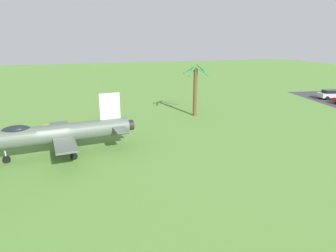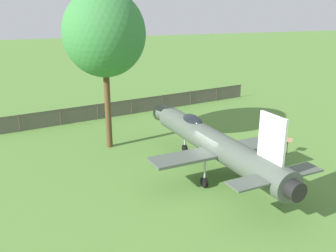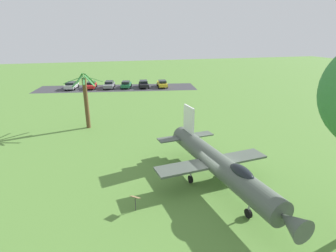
{
  "view_description": "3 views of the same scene",
  "coord_description": "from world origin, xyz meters",
  "px_view_note": "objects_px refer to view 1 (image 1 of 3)",
  "views": [
    {
      "loc": [
        -2.19,
        25.2,
        9.65
      ],
      "look_at": [
        -10.3,
        -0.88,
        1.5
      ],
      "focal_mm": 31.36,
      "sensor_mm": 36.0,
      "label": 1
    },
    {
      "loc": [
        -19.01,
        9.83,
        10.07
      ],
      "look_at": [
        2.7,
        2.07,
        2.5
      ],
      "focal_mm": 40.17,
      "sensor_mm": 36.0,
      "label": 2
    },
    {
      "loc": [
        15.94,
        -8.13,
        10.92
      ],
      "look_at": [
        -10.3,
        -0.88,
        1.5
      ],
      "focal_mm": 28.65,
      "sensor_mm": 36.0,
      "label": 3
    }
  ],
  "objects_px": {
    "display_jet": "(49,134)",
    "info_plaque": "(47,127)",
    "parked_car_silver": "(332,94)",
    "palm_tree": "(195,90)"
  },
  "relations": [
    {
      "from": "palm_tree",
      "to": "info_plaque",
      "type": "bearing_deg",
      "value": 9.61
    },
    {
      "from": "display_jet",
      "to": "palm_tree",
      "type": "bearing_deg",
      "value": -157.72
    },
    {
      "from": "display_jet",
      "to": "info_plaque",
      "type": "relative_size",
      "value": 12.83
    },
    {
      "from": "info_plaque",
      "to": "parked_car_silver",
      "type": "height_order",
      "value": "parked_car_silver"
    },
    {
      "from": "parked_car_silver",
      "to": "info_plaque",
      "type": "bearing_deg",
      "value": -159.74
    },
    {
      "from": "parked_car_silver",
      "to": "palm_tree",
      "type": "bearing_deg",
      "value": -160.55
    },
    {
      "from": "info_plaque",
      "to": "parked_car_silver",
      "type": "bearing_deg",
      "value": -171.57
    },
    {
      "from": "palm_tree",
      "to": "info_plaque",
      "type": "height_order",
      "value": "palm_tree"
    },
    {
      "from": "display_jet",
      "to": "info_plaque",
      "type": "bearing_deg",
      "value": -88.92
    },
    {
      "from": "info_plaque",
      "to": "parked_car_silver",
      "type": "xyz_separation_m",
      "value": [
        -43.85,
        -6.5,
        -0.08
      ]
    }
  ]
}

